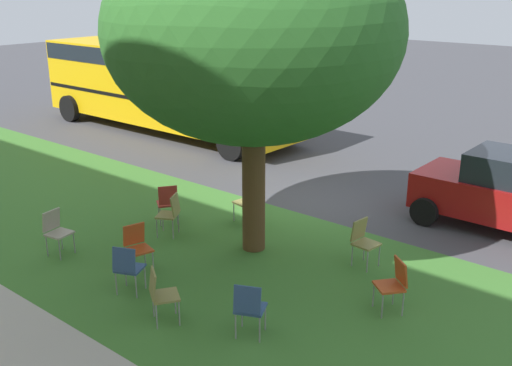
{
  "coord_description": "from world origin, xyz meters",
  "views": [
    {
      "loc": [
        -7.25,
        10.5,
        4.96
      ],
      "look_at": [
        0.07,
        1.6,
        1.06
      ],
      "focal_mm": 42.0,
      "sensor_mm": 36.0,
      "label": 1
    }
  ],
  "objects_px": {
    "chair_3": "(137,244)",
    "parked_car": "(510,192)",
    "chair_9": "(56,229)",
    "chair_6": "(247,200)",
    "school_bus": "(167,81)",
    "chair_4": "(168,201)",
    "chair_8": "(171,212)",
    "chair_1": "(394,281)",
    "chair_2": "(249,306)",
    "chair_7": "(128,266)",
    "chair_0": "(160,292)",
    "chair_5": "(363,239)",
    "street_tree": "(253,33)"
  },
  "relations": [
    {
      "from": "chair_4",
      "to": "chair_0",
      "type": "bearing_deg",
      "value": 135.86
    },
    {
      "from": "chair_2",
      "to": "chair_8",
      "type": "xyz_separation_m",
      "value": [
        3.62,
        -1.82,
        0.0
      ]
    },
    {
      "from": "chair_4",
      "to": "chair_8",
      "type": "distance_m",
      "value": 0.65
    },
    {
      "from": "chair_3",
      "to": "chair_4",
      "type": "distance_m",
      "value": 2.22
    },
    {
      "from": "chair_4",
      "to": "chair_7",
      "type": "xyz_separation_m",
      "value": [
        -1.76,
        2.51,
        0.0
      ]
    },
    {
      "from": "chair_0",
      "to": "chair_1",
      "type": "height_order",
      "value": "same"
    },
    {
      "from": "chair_1",
      "to": "parked_car",
      "type": "xyz_separation_m",
      "value": [
        -0.31,
        -4.5,
        0.32
      ]
    },
    {
      "from": "chair_7",
      "to": "chair_9",
      "type": "relative_size",
      "value": 1.0
    },
    {
      "from": "chair_1",
      "to": "chair_9",
      "type": "distance_m",
      "value": 6.28
    },
    {
      "from": "chair_3",
      "to": "chair_8",
      "type": "distance_m",
      "value": 1.63
    },
    {
      "from": "chair_1",
      "to": "chair_5",
      "type": "xyz_separation_m",
      "value": [
        1.18,
        -1.12,
        0.0
      ]
    },
    {
      "from": "chair_6",
      "to": "chair_2",
      "type": "bearing_deg",
      "value": 130.6
    },
    {
      "from": "chair_3",
      "to": "chair_8",
      "type": "height_order",
      "value": "same"
    },
    {
      "from": "chair_1",
      "to": "school_bus",
      "type": "xyz_separation_m",
      "value": [
        11.57,
        -5.94,
        1.24
      ]
    },
    {
      "from": "street_tree",
      "to": "chair_9",
      "type": "bearing_deg",
      "value": 43.59
    },
    {
      "from": "chair_3",
      "to": "parked_car",
      "type": "relative_size",
      "value": 0.24
    },
    {
      "from": "chair_9",
      "to": "school_bus",
      "type": "bearing_deg",
      "value": -55.04
    },
    {
      "from": "chair_0",
      "to": "chair_2",
      "type": "bearing_deg",
      "value": -157.47
    },
    {
      "from": "chair_4",
      "to": "school_bus",
      "type": "distance_m",
      "value": 8.51
    },
    {
      "from": "chair_6",
      "to": "parked_car",
      "type": "height_order",
      "value": "parked_car"
    },
    {
      "from": "chair_0",
      "to": "chair_4",
      "type": "xyz_separation_m",
      "value": [
        2.83,
        -2.75,
        0.0
      ]
    },
    {
      "from": "chair_8",
      "to": "chair_9",
      "type": "xyz_separation_m",
      "value": [
        1.02,
        1.98,
        0.0
      ]
    },
    {
      "from": "chair_4",
      "to": "chair_7",
      "type": "height_order",
      "value": "same"
    },
    {
      "from": "chair_3",
      "to": "chair_6",
      "type": "distance_m",
      "value": 3.0
    },
    {
      "from": "chair_1",
      "to": "chair_5",
      "type": "distance_m",
      "value": 1.63
    },
    {
      "from": "chair_1",
      "to": "chair_4",
      "type": "bearing_deg",
      "value": -2.25
    },
    {
      "from": "chair_0",
      "to": "chair_6",
      "type": "relative_size",
      "value": 1.0
    },
    {
      "from": "parked_car",
      "to": "chair_8",
      "type": "bearing_deg",
      "value": 42.05
    },
    {
      "from": "chair_4",
      "to": "chair_1",
      "type": "bearing_deg",
      "value": 177.75
    },
    {
      "from": "chair_3",
      "to": "school_bus",
      "type": "xyz_separation_m",
      "value": [
        7.39,
        -7.59,
        1.24
      ]
    },
    {
      "from": "chair_6",
      "to": "chair_7",
      "type": "xyz_separation_m",
      "value": [
        -0.5,
        3.65,
        0.0
      ]
    },
    {
      "from": "chair_3",
      "to": "chair_6",
      "type": "height_order",
      "value": "same"
    },
    {
      "from": "chair_0",
      "to": "chair_7",
      "type": "xyz_separation_m",
      "value": [
        1.07,
        -0.24,
        0.0
      ]
    },
    {
      "from": "school_bus",
      "to": "parked_car",
      "type": "bearing_deg",
      "value": 173.08
    },
    {
      "from": "school_bus",
      "to": "chair_9",
      "type": "bearing_deg",
      "value": 124.96
    },
    {
      "from": "chair_7",
      "to": "chair_8",
      "type": "distance_m",
      "value": 2.46
    },
    {
      "from": "chair_2",
      "to": "parked_car",
      "type": "xyz_separation_m",
      "value": [
        -1.57,
        -6.5,
        0.32
      ]
    },
    {
      "from": "parked_car",
      "to": "chair_2",
      "type": "bearing_deg",
      "value": 76.39
    },
    {
      "from": "chair_5",
      "to": "chair_7",
      "type": "relative_size",
      "value": 1.0
    },
    {
      "from": "chair_7",
      "to": "school_bus",
      "type": "relative_size",
      "value": 0.08
    },
    {
      "from": "chair_8",
      "to": "chair_2",
      "type": "bearing_deg",
      "value": 153.31
    },
    {
      "from": "chair_3",
      "to": "chair_4",
      "type": "xyz_separation_m",
      "value": [
        1.22,
        -1.86,
        0.0
      ]
    },
    {
      "from": "chair_9",
      "to": "chair_6",
      "type": "bearing_deg",
      "value": -116.66
    },
    {
      "from": "chair_4",
      "to": "chair_7",
      "type": "distance_m",
      "value": 3.06
    },
    {
      "from": "street_tree",
      "to": "chair_1",
      "type": "distance_m",
      "value": 4.81
    },
    {
      "from": "street_tree",
      "to": "chair_0",
      "type": "height_order",
      "value": "street_tree"
    },
    {
      "from": "chair_9",
      "to": "chair_0",
      "type": "bearing_deg",
      "value": 173.53
    },
    {
      "from": "chair_3",
      "to": "chair_9",
      "type": "xyz_separation_m",
      "value": [
        1.73,
        0.51,
        0.0
      ]
    },
    {
      "from": "chair_7",
      "to": "chair_5",
      "type": "bearing_deg",
      "value": -125.66
    },
    {
      "from": "chair_9",
      "to": "chair_3",
      "type": "bearing_deg",
      "value": -163.46
    }
  ]
}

